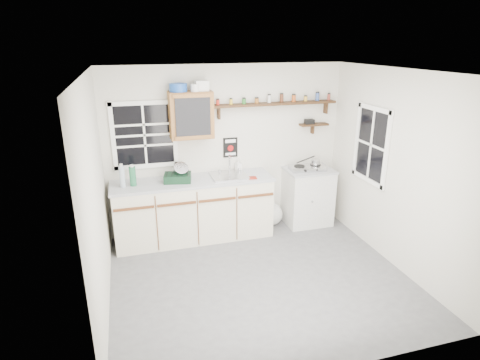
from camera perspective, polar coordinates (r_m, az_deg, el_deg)
name	(u,v)px	position (r m, az deg, el deg)	size (l,w,h in m)	color
room	(261,184)	(4.61, 3.07, -0.53)	(3.64, 3.24, 2.54)	#515153
main_cabinet	(194,209)	(5.94, -6.54, -4.15)	(2.31, 0.63, 0.92)	beige
right_cabinet	(308,196)	(6.49, 9.59, -2.29)	(0.73, 0.57, 0.91)	beige
sink	(229,176)	(5.88, -1.57, 0.63)	(0.52, 0.44, 0.29)	#B2B2B7
upper_cabinet	(191,115)	(5.70, -6.96, 9.16)	(0.60, 0.32, 0.65)	brown
upper_cabinet_clutter	(188,87)	(5.64, -7.40, 12.99)	(0.54, 0.24, 0.14)	#1A4BAC
spice_shelf	(276,103)	(6.08, 5.16, 10.82)	(1.91, 0.18, 0.34)	black
secondary_shelf	(312,124)	(6.40, 10.25, 7.83)	(0.45, 0.16, 0.24)	black
warning_sign	(230,147)	(6.07, -1.37, 4.65)	(0.22, 0.02, 0.30)	black
window_back	(144,135)	(5.82, -13.44, 6.24)	(0.93, 0.03, 0.98)	black
window_right	(371,145)	(5.82, 18.20, 4.77)	(0.03, 0.78, 1.08)	black
water_bottles	(128,176)	(5.65, -15.62, 0.54)	(0.22, 0.11, 0.33)	#A5B5C2
dish_rack	(179,175)	(5.72, -8.73, 0.67)	(0.42, 0.35, 0.28)	black
soap_bottle	(238,165)	(6.11, -0.23, 2.14)	(0.08, 0.08, 0.18)	silver
rag	(252,178)	(5.80, 1.78, 0.31)	(0.12, 0.10, 0.02)	maroon
hotplate	(307,168)	(6.29, 9.55, 1.76)	(0.57, 0.34, 0.08)	#B2B2B7
saucepan	(315,162)	(6.33, 10.63, 2.52)	(0.34, 0.21, 0.15)	#B2B2B7
trash_bag	(272,214)	(6.45, 4.57, -4.82)	(0.38, 0.35, 0.44)	silver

